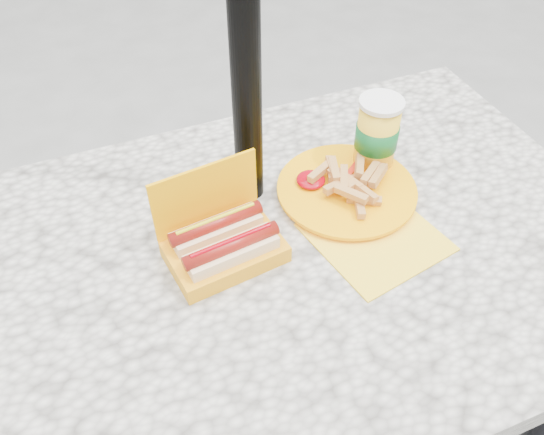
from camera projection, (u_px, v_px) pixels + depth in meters
name	position (u px, v px, depth m)	size (l,w,h in m)	color
picnic_table	(283.00, 289.00, 1.05)	(1.20, 0.80, 0.75)	beige
umbrella_pole	(244.00, 13.00, 0.83)	(0.05, 0.05, 2.20)	black
hotdog_box	(223.00, 242.00, 0.94)	(0.20, 0.15, 0.15)	#FFA600
fries_plate	(348.00, 192.00, 1.06)	(0.26, 0.37, 0.05)	yellow
soda_cup	(377.00, 135.00, 1.07)	(0.08, 0.08, 0.15)	yellow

